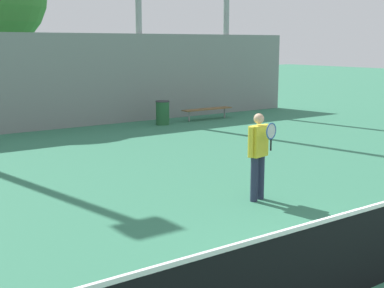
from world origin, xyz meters
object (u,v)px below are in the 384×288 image
at_px(tennis_net, 376,245).
at_px(tennis_player, 258,151).
at_px(trash_bin, 163,113).
at_px(bench_courtside_near, 207,109).

height_order(tennis_net, tennis_player, tennis_player).
distance_m(tennis_player, trash_bin, 9.88).
xyz_separation_m(bench_courtside_near, trash_bin, (-2.15, -0.13, 0.05)).
xyz_separation_m(tennis_net, trash_bin, (5.04, 12.72, -0.10)).
bearing_deg(tennis_player, trash_bin, 55.36).
xyz_separation_m(tennis_net, tennis_player, (1.34, 3.57, 0.41)).
bearing_deg(bench_courtside_near, tennis_player, -122.22).
distance_m(tennis_net, tennis_player, 3.83).
height_order(tennis_player, trash_bin, tennis_player).
bearing_deg(bench_courtside_near, tennis_net, -119.24).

